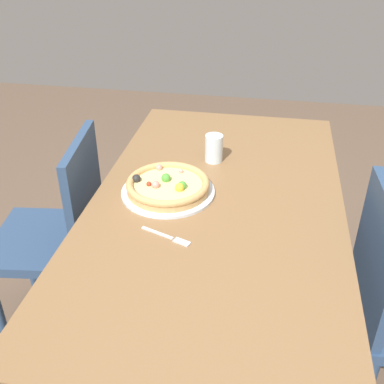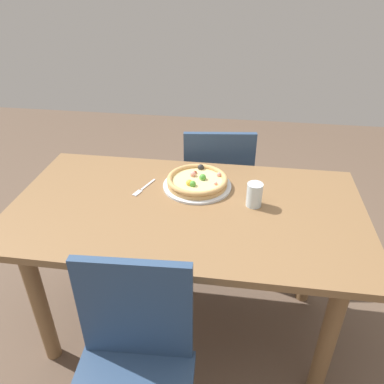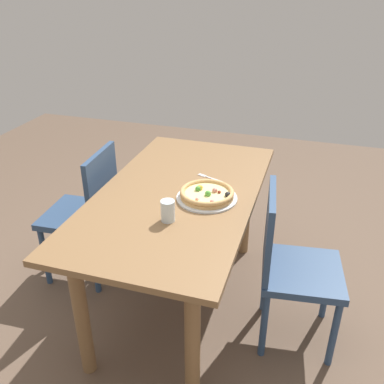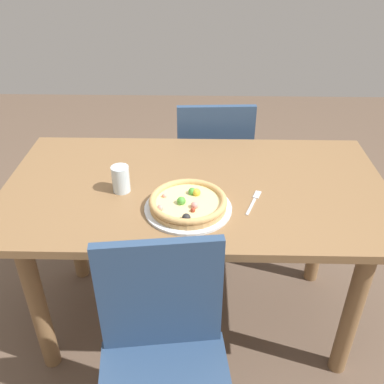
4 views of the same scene
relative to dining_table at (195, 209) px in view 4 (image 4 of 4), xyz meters
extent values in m
plane|color=brown|center=(0.00, 0.00, -0.63)|extent=(6.00, 6.00, 0.00)
cube|color=olive|center=(0.00, 0.00, 0.10)|extent=(1.50, 0.82, 0.03)
cylinder|color=olive|center=(-0.61, -0.27, -0.27)|extent=(0.07, 0.07, 0.71)
cylinder|color=olive|center=(0.61, -0.27, -0.27)|extent=(0.07, 0.07, 0.71)
cylinder|color=olive|center=(-0.61, 0.27, -0.27)|extent=(0.07, 0.07, 0.71)
cylinder|color=olive|center=(0.61, 0.27, -0.27)|extent=(0.07, 0.07, 0.71)
cylinder|color=navy|center=(0.07, -0.50, -0.42)|extent=(0.04, 0.04, 0.41)
cube|color=navy|center=(-0.10, -0.51, 0.03)|extent=(0.38, 0.08, 0.42)
cylinder|color=navy|center=(-0.10, 0.85, -0.42)|extent=(0.04, 0.04, 0.41)
cylinder|color=navy|center=(0.24, 0.87, -0.42)|extent=(0.04, 0.04, 0.41)
cylinder|color=navy|center=(-0.08, 0.51, -0.42)|extent=(0.04, 0.04, 0.41)
cylinder|color=navy|center=(0.26, 0.53, -0.42)|extent=(0.04, 0.04, 0.41)
cube|color=navy|center=(0.08, 0.69, -0.20)|extent=(0.42, 0.42, 0.04)
cube|color=navy|center=(0.09, 0.50, 0.03)|extent=(0.38, 0.05, 0.42)
cylinder|color=silver|center=(-0.02, -0.17, 0.12)|extent=(0.31, 0.31, 0.01)
cylinder|color=tan|center=(-0.02, -0.17, 0.13)|extent=(0.27, 0.27, 0.02)
cylinder|color=beige|center=(-0.02, -0.17, 0.15)|extent=(0.24, 0.24, 0.01)
torus|color=tan|center=(-0.02, -0.17, 0.15)|extent=(0.28, 0.28, 0.02)
sphere|color=#E58C7F|center=(-0.11, -0.14, 0.15)|extent=(0.02, 0.02, 0.02)
sphere|color=#E58C7F|center=(0.00, -0.20, 0.16)|extent=(0.03, 0.03, 0.03)
sphere|color=gold|center=(0.01, -0.12, 0.16)|extent=(0.03, 0.03, 0.03)
sphere|color=maroon|center=(-0.05, -0.18, 0.15)|extent=(0.02, 0.02, 0.02)
sphere|color=maroon|center=(-0.01, -0.23, 0.15)|extent=(0.02, 0.02, 0.02)
sphere|color=#262626|center=(-0.03, -0.28, 0.16)|extent=(0.03, 0.03, 0.03)
sphere|color=#E58C7F|center=(-0.12, -0.22, 0.16)|extent=(0.02, 0.02, 0.02)
sphere|color=#4C9E38|center=(-0.01, -0.12, 0.16)|extent=(0.03, 0.03, 0.03)
sphere|color=#4C9E38|center=(-0.05, -0.18, 0.16)|extent=(0.03, 0.03, 0.03)
cube|color=silver|center=(0.20, -0.15, 0.12)|extent=(0.05, 0.11, 0.00)
cube|color=silver|center=(0.23, -0.07, 0.12)|extent=(0.04, 0.05, 0.00)
cylinder|color=silver|center=(-0.28, -0.05, 0.17)|extent=(0.07, 0.07, 0.10)
camera|label=1|loc=(1.27, 0.15, 0.94)|focal=43.69mm
camera|label=2|loc=(-0.22, 1.32, 1.01)|focal=35.59mm
camera|label=3|loc=(-1.87, -0.66, 1.16)|focal=39.54mm
camera|label=4|loc=(0.02, -1.42, 1.00)|focal=40.09mm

